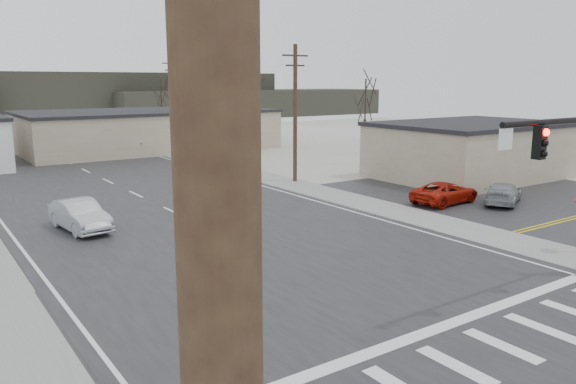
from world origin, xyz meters
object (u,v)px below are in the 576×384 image
car_far_a (134,148)px  car_parked_red (445,193)px  sedan_crossing (80,215)px  car_parked_silver (503,193)px

car_far_a → car_parked_red: bearing=124.7°
sedan_crossing → car_parked_red: 21.05m
car_parked_red → car_parked_silver: 3.50m
car_far_a → car_parked_silver: 36.73m
car_parked_silver → car_far_a: bearing=-10.3°
car_parked_red → sedan_crossing: bearing=68.5°
sedan_crossing → car_far_a: size_ratio=0.90×
sedan_crossing → car_far_a: sedan_crossing is taller
car_far_a → car_parked_red: size_ratio=1.08×
car_far_a → car_parked_red: (7.84, -33.05, -0.10)m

